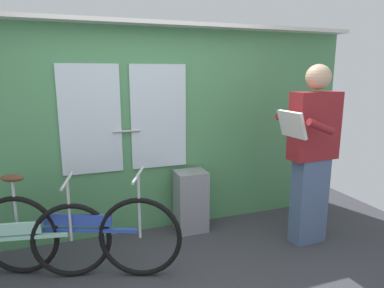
# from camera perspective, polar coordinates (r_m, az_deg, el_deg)

# --- Properties ---
(train_door_wall) EXTENTS (4.88, 0.28, 2.23)m
(train_door_wall) POSITION_cam_1_polar(r_m,az_deg,el_deg) (3.68, -8.07, 2.88)
(train_door_wall) COLOR #4C8C56
(train_door_wall) RESTS_ON ground_plane
(bicycle_near_door) EXTENTS (1.66, 0.76, 0.93)m
(bicycle_near_door) POSITION_cam_1_polar(r_m,az_deg,el_deg) (3.17, -18.55, -14.06)
(bicycle_near_door) COLOR black
(bicycle_near_door) RESTS_ON ground_plane
(bicycle_leaning_behind) EXTENTS (1.70, 0.49, 0.88)m
(bicycle_leaning_behind) POSITION_cam_1_polar(r_m,az_deg,el_deg) (3.31, -28.90, -14.24)
(bicycle_leaning_behind) COLOR black
(bicycle_leaning_behind) RESTS_ON ground_plane
(passenger_reading_newspaper) EXTENTS (0.60, 0.54, 1.81)m
(passenger_reading_newspaper) POSITION_cam_1_polar(r_m,az_deg,el_deg) (3.60, 19.43, -1.21)
(passenger_reading_newspaper) COLOR slate
(passenger_reading_newspaper) RESTS_ON ground_plane
(trash_bin_by_wall) EXTENTS (0.33, 0.28, 0.68)m
(trash_bin_by_wall) POSITION_cam_1_polar(r_m,az_deg,el_deg) (3.82, -0.20, -9.50)
(trash_bin_by_wall) COLOR gray
(trash_bin_by_wall) RESTS_ON ground_plane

